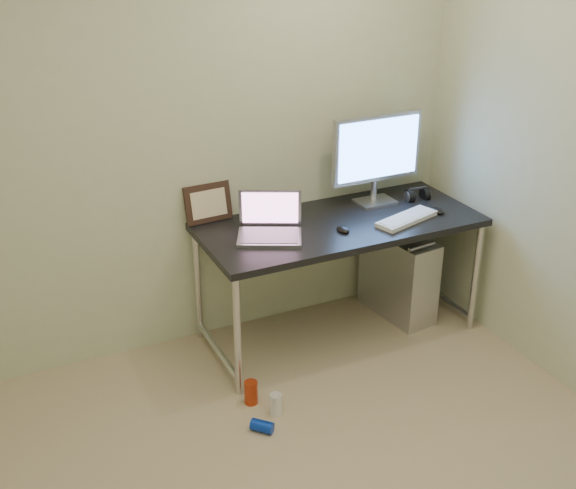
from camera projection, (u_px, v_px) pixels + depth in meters
The scene contains 16 objects.
wall_back at pixel (170, 140), 3.91m from camera, with size 3.50×0.02×2.50m, color beige.
desk at pixel (340, 233), 4.20m from camera, with size 1.64×0.72×0.75m.
tower_computer at pixel (398, 275), 4.59m from camera, with size 0.29×0.55×0.58m.
cable_a at pixel (371, 243), 4.73m from camera, with size 0.01×0.01×0.70m, color black.
cable_b at pixel (384, 244), 4.76m from camera, with size 0.01×0.01×0.72m, color black.
can_red at pixel (251, 393), 3.82m from camera, with size 0.07×0.07×0.13m, color #A92F10.
can_white at pixel (276, 404), 3.74m from camera, with size 0.06×0.06×0.12m, color white.
can_blue at pixel (262, 426), 3.62m from camera, with size 0.06×0.06×0.11m, color #0A2EB3.
laptop at pixel (270, 226), 3.97m from camera, with size 0.44×0.41×0.24m.
monitor at pixel (377, 152), 4.29m from camera, with size 0.59×0.17×0.55m.
keyboard at pixel (407, 219), 4.17m from camera, with size 0.41×0.13×0.02m, color white.
mouse_right at pixel (437, 209), 4.28m from camera, with size 0.07×0.11×0.04m, color black.
mouse_left at pixel (343, 228), 4.03m from camera, with size 0.06×0.10×0.03m, color black.
headphones at pixel (417, 195), 4.47m from camera, with size 0.15×0.09×0.10m.
picture_frame at pixel (208, 203), 4.13m from camera, with size 0.28×0.03×0.22m, color black.
webcam at pixel (263, 203), 4.21m from camera, with size 0.04×0.04×0.11m.
Camera 1 is at (-1.05, -1.94, 2.40)m, focal length 45.00 mm.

